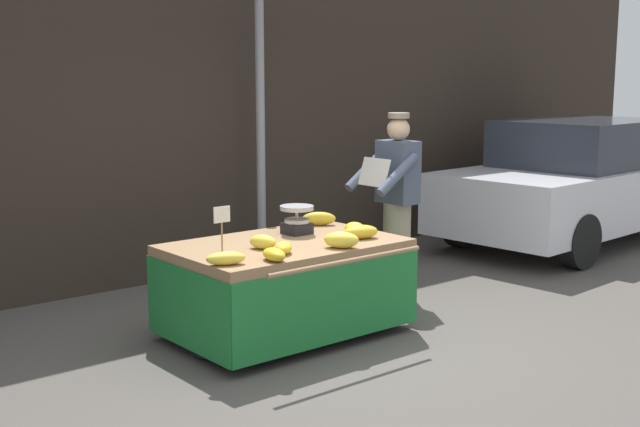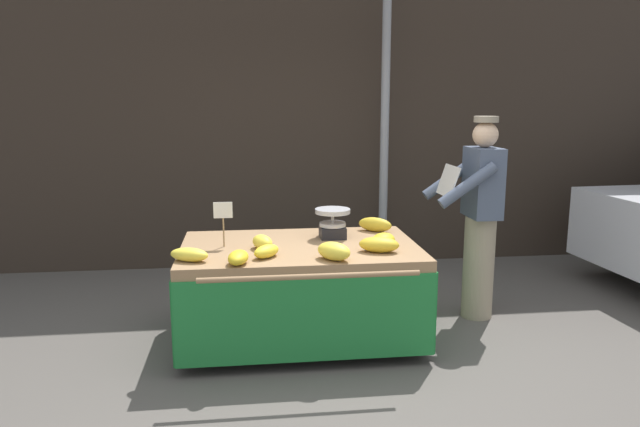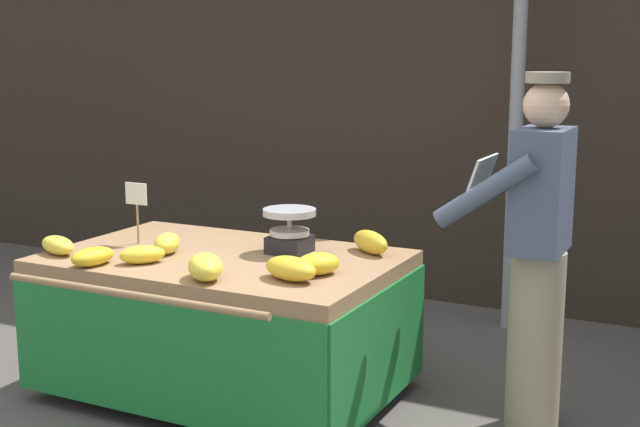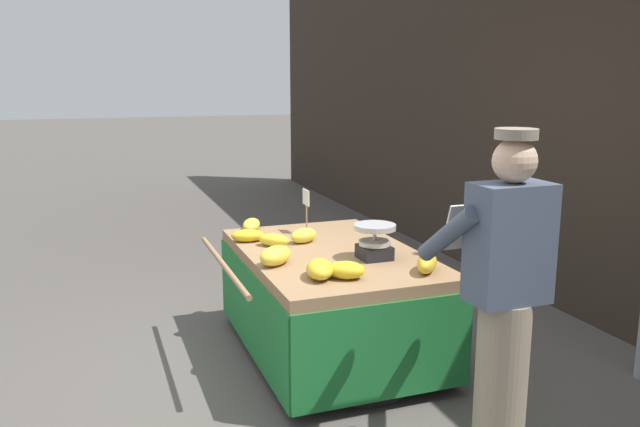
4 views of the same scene
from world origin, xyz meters
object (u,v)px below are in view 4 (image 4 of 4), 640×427
price_sign (306,202)px  banana_bunch_2 (427,263)px  banana_cart (330,278)px  weighing_scale (375,242)px  vendor_person (504,301)px  banana_bunch_1 (346,270)px  banana_bunch_5 (320,269)px  banana_bunch_3 (274,240)px  banana_bunch_6 (304,235)px  banana_bunch_7 (248,235)px  banana_bunch_4 (276,255)px  banana_bunch_0 (251,225)px

price_sign → banana_bunch_2: bearing=16.6°
banana_cart → banana_bunch_2: bearing=30.2°
weighing_scale → vendor_person: vendor_person is taller
weighing_scale → price_sign: 0.88m
banana_bunch_1 → banana_bunch_5: 0.16m
price_sign → banana_bunch_2: price_sign is taller
banana_bunch_3 → banana_bunch_5: (0.82, 0.05, 0.01)m
banana_cart → banana_bunch_6: bearing=-161.1°
banana_cart → banana_bunch_7: bearing=-133.9°
banana_bunch_4 → vendor_person: vendor_person is taller
banana_bunch_4 → banana_bunch_6: size_ratio=1.21×
price_sign → banana_bunch_3: size_ratio=1.48×
price_sign → banana_bunch_4: (0.77, -0.47, -0.18)m
banana_bunch_1 → banana_bunch_7: size_ratio=0.91×
banana_bunch_5 → price_sign: bearing=165.2°
banana_bunch_4 → banana_bunch_7: 0.65m
price_sign → banana_bunch_6: 0.36m
banana_cart → weighing_scale: bearing=36.4°
price_sign → banana_bunch_5: 1.18m
banana_bunch_5 → vendor_person: 1.16m
weighing_scale → price_sign: size_ratio=0.82×
banana_bunch_6 → banana_bunch_1: bearing=-2.1°
banana_bunch_0 → banana_bunch_7: size_ratio=1.14×
banana_bunch_2 → banana_bunch_4: 0.96m
weighing_scale → banana_bunch_7: 1.01m
banana_bunch_2 → vendor_person: vendor_person is taller
banana_bunch_2 → banana_bunch_7: banana_bunch_2 is taller
banana_bunch_1 → banana_bunch_3: size_ratio=0.97×
banana_bunch_2 → banana_bunch_7: size_ratio=1.21×
banana_cart → banana_bunch_4: bearing=-66.4°
banana_cart → banana_bunch_1: size_ratio=8.16×
banana_cart → banana_bunch_7: size_ratio=7.45×
banana_bunch_4 → banana_bunch_6: banana_bunch_4 is taller
banana_bunch_1 → banana_bunch_6: (-0.90, 0.03, 0.00)m
banana_cart → banana_bunch_6: (-0.28, -0.10, 0.25)m
weighing_scale → banana_bunch_1: size_ratio=1.26×
price_sign → vendor_person: size_ratio=0.20×
banana_bunch_0 → banana_bunch_2: 1.64m
price_sign → banana_bunch_5: size_ratio=1.17×
price_sign → vendor_person: bearing=8.1°
banana_bunch_2 → price_sign: bearing=-163.4°
weighing_scale → banana_bunch_5: bearing=-60.9°
banana_bunch_0 → banana_bunch_7: bearing=-18.5°
banana_bunch_3 → banana_bunch_5: 0.82m
banana_bunch_5 → vendor_person: vendor_person is taller
banana_bunch_6 → vendor_person: vendor_person is taller
banana_bunch_4 → vendor_person: 1.55m
banana_bunch_1 → banana_bunch_7: (-1.08, -0.34, -0.01)m
banana_cart → banana_bunch_3: bearing=-128.6°
banana_bunch_2 → banana_bunch_3: size_ratio=1.28×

